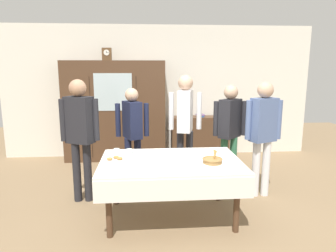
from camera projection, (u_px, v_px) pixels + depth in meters
The scene contains 23 objects.
ground_plane at pixel (169, 209), 4.05m from camera, with size 12.00×12.00×0.00m, color #846B4C.
back_wall at pixel (159, 92), 6.39m from camera, with size 6.40×0.10×2.70m, color silver.
dining_table at pixel (171, 168), 3.70m from camera, with size 1.71×1.13×0.74m.
wall_cabinet at pixel (115, 111), 6.10m from camera, with size 2.00×0.46×1.98m.
mantel_clock at pixel (107, 54), 5.88m from camera, with size 0.18×0.11×0.24m.
bookshelf_low at pixel (200, 137), 6.39m from camera, with size 1.20×0.35×0.85m.
book_stack at pixel (200, 115), 6.31m from camera, with size 0.18×0.20×0.05m.
tea_cup_near_left at pixel (120, 166), 3.43m from camera, with size 0.13×0.13×0.06m.
tea_cup_back_edge at pixel (185, 163), 3.51m from camera, with size 0.13×0.13×0.06m.
tea_cup_mid_right at pixel (129, 152), 4.01m from camera, with size 0.13×0.13×0.06m.
tea_cup_far_left at pixel (117, 151), 4.02m from camera, with size 0.13×0.13×0.06m.
tea_cup_near_right at pixel (190, 152), 3.96m from camera, with size 0.13×0.13×0.06m.
tea_cup_center at pixel (169, 156), 3.81m from camera, with size 0.13×0.13×0.06m.
bread_basket at pixel (213, 160), 3.60m from camera, with size 0.24×0.24×0.16m.
pastry_plate at pixel (115, 160), 3.70m from camera, with size 0.28×0.28×0.05m.
spoon_front_edge at pixel (203, 170), 3.37m from camera, with size 0.12×0.02×0.01m.
spoon_back_edge at pixel (196, 162), 3.66m from camera, with size 0.12×0.02×0.01m.
spoon_center at pixel (151, 160), 3.70m from camera, with size 0.12×0.02×0.01m.
person_near_right_end at pixel (80, 128), 4.12m from camera, with size 0.52×0.34×1.70m.
person_beside_shelf at pixel (132, 127), 4.76m from camera, with size 0.52×0.41×1.55m.
person_behind_table_left at pixel (230, 126), 4.70m from camera, with size 0.52×0.39×1.59m.
person_by_cabinet at pixel (185, 118), 4.78m from camera, with size 0.52×0.40×1.74m.
person_behind_table_right at pixel (263, 128), 4.30m from camera, with size 0.52×0.32×1.66m.
Camera 1 is at (-0.31, -3.76, 1.86)m, focal length 32.55 mm.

